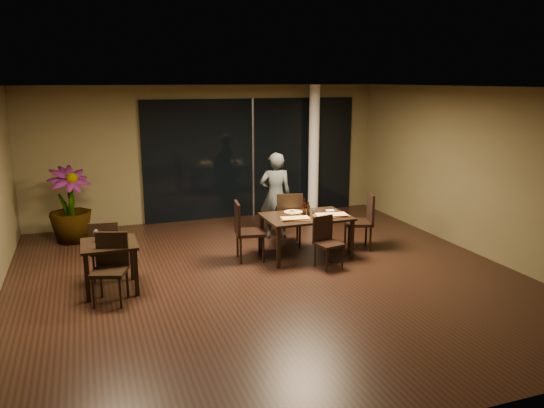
{
  "coord_description": "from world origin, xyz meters",
  "views": [
    {
      "loc": [
        -2.63,
        -7.59,
        3.12
      ],
      "look_at": [
        0.3,
        0.66,
        1.05
      ],
      "focal_mm": 35.0,
      "sensor_mm": 36.0,
      "label": 1
    }
  ],
  "objects_px": {
    "bottle_a": "(304,207)",
    "bottle_b": "(309,209)",
    "chair_main_far": "(289,216)",
    "side_table": "(109,251)",
    "chair_main_near": "(326,239)",
    "chair_main_left": "(245,228)",
    "diner": "(275,196)",
    "bottle_c": "(304,206)",
    "chair_side_near": "(111,264)",
    "main_table": "(306,220)",
    "chair_main_right": "(363,218)",
    "chair_side_far": "(105,247)",
    "potted_plant": "(70,205)"
  },
  "relations": [
    {
      "from": "potted_plant",
      "to": "diner",
      "type": "bearing_deg",
      "value": -15.82
    },
    {
      "from": "side_table",
      "to": "chair_side_near",
      "type": "relative_size",
      "value": 0.81
    },
    {
      "from": "diner",
      "to": "side_table",
      "type": "bearing_deg",
      "value": 39.98
    },
    {
      "from": "main_table",
      "to": "bottle_a",
      "type": "distance_m",
      "value": 0.23
    },
    {
      "from": "main_table",
      "to": "chair_side_far",
      "type": "relative_size",
      "value": 1.56
    },
    {
      "from": "bottle_c",
      "to": "bottle_b",
      "type": "bearing_deg",
      "value": -72.11
    },
    {
      "from": "chair_main_left",
      "to": "diner",
      "type": "xyz_separation_m",
      "value": [
        0.97,
        1.11,
        0.28
      ]
    },
    {
      "from": "chair_main_near",
      "to": "diner",
      "type": "bearing_deg",
      "value": 85.54
    },
    {
      "from": "chair_main_far",
      "to": "chair_side_near",
      "type": "height_order",
      "value": "chair_main_far"
    },
    {
      "from": "side_table",
      "to": "bottle_c",
      "type": "height_order",
      "value": "bottle_c"
    },
    {
      "from": "chair_main_left",
      "to": "diner",
      "type": "bearing_deg",
      "value": -33.12
    },
    {
      "from": "diner",
      "to": "bottle_b",
      "type": "relative_size",
      "value": 6.92
    },
    {
      "from": "main_table",
      "to": "chair_side_near",
      "type": "bearing_deg",
      "value": -165.21
    },
    {
      "from": "side_table",
      "to": "bottle_a",
      "type": "xyz_separation_m",
      "value": [
        3.37,
        0.52,
        0.28
      ]
    },
    {
      "from": "chair_main_near",
      "to": "bottle_a",
      "type": "relative_size",
      "value": 2.79
    },
    {
      "from": "chair_main_far",
      "to": "bottle_c",
      "type": "xyz_separation_m",
      "value": [
        0.08,
        -0.53,
        0.31
      ]
    },
    {
      "from": "chair_main_right",
      "to": "bottle_b",
      "type": "height_order",
      "value": "chair_main_right"
    },
    {
      "from": "chair_main_left",
      "to": "bottle_c",
      "type": "xyz_separation_m",
      "value": [
        1.11,
        -0.03,
        0.31
      ]
    },
    {
      "from": "chair_side_near",
      "to": "potted_plant",
      "type": "distance_m",
      "value": 3.3
    },
    {
      "from": "chair_main_near",
      "to": "bottle_c",
      "type": "height_order",
      "value": "bottle_c"
    },
    {
      "from": "chair_main_near",
      "to": "potted_plant",
      "type": "xyz_separation_m",
      "value": [
        -4.09,
        2.96,
        0.25
      ]
    },
    {
      "from": "potted_plant",
      "to": "main_table",
      "type": "bearing_deg",
      "value": -30.47
    },
    {
      "from": "chair_main_near",
      "to": "chair_main_left",
      "type": "bearing_deg",
      "value": 136.14
    },
    {
      "from": "chair_main_left",
      "to": "bottle_a",
      "type": "relative_size",
      "value": 3.38
    },
    {
      "from": "diner",
      "to": "main_table",
      "type": "bearing_deg",
      "value": 107.77
    },
    {
      "from": "side_table",
      "to": "chair_main_near",
      "type": "bearing_deg",
      "value": -1.88
    },
    {
      "from": "chair_main_near",
      "to": "chair_side_near",
      "type": "bearing_deg",
      "value": 172.89
    },
    {
      "from": "chair_main_left",
      "to": "bottle_b",
      "type": "height_order",
      "value": "chair_main_left"
    },
    {
      "from": "chair_main_right",
      "to": "chair_side_far",
      "type": "height_order",
      "value": "chair_main_right"
    },
    {
      "from": "chair_main_right",
      "to": "potted_plant",
      "type": "distance_m",
      "value": 5.65
    },
    {
      "from": "main_table",
      "to": "bottle_a",
      "type": "height_order",
      "value": "bottle_a"
    },
    {
      "from": "chair_main_far",
      "to": "bottle_b",
      "type": "relative_size",
      "value": 4.18
    },
    {
      "from": "chair_main_right",
      "to": "chair_main_far",
      "type": "bearing_deg",
      "value": -97.92
    },
    {
      "from": "chair_side_near",
      "to": "bottle_c",
      "type": "bearing_deg",
      "value": 35.33
    },
    {
      "from": "side_table",
      "to": "bottle_a",
      "type": "distance_m",
      "value": 3.42
    },
    {
      "from": "main_table",
      "to": "chair_main_left",
      "type": "relative_size",
      "value": 1.43
    },
    {
      "from": "chair_side_near",
      "to": "chair_side_far",
      "type": "bearing_deg",
      "value": 111.05
    },
    {
      "from": "chair_main_far",
      "to": "chair_main_left",
      "type": "bearing_deg",
      "value": 41.89
    },
    {
      "from": "main_table",
      "to": "chair_main_far",
      "type": "bearing_deg",
      "value": 96.58
    },
    {
      "from": "diner",
      "to": "bottle_a",
      "type": "relative_size",
      "value": 5.56
    },
    {
      "from": "side_table",
      "to": "chair_main_near",
      "type": "height_order",
      "value": "chair_main_near"
    },
    {
      "from": "bottle_a",
      "to": "chair_main_right",
      "type": "bearing_deg",
      "value": 1.18
    },
    {
      "from": "chair_main_far",
      "to": "chair_main_near",
      "type": "distance_m",
      "value": 1.28
    },
    {
      "from": "diner",
      "to": "bottle_a",
      "type": "distance_m",
      "value": 1.24
    },
    {
      "from": "side_table",
      "to": "chair_main_right",
      "type": "xyz_separation_m",
      "value": [
        4.58,
        0.54,
        -0.03
      ]
    },
    {
      "from": "diner",
      "to": "chair_side_far",
      "type": "bearing_deg",
      "value": 32.29
    },
    {
      "from": "bottle_a",
      "to": "bottle_b",
      "type": "distance_m",
      "value": 0.08
    },
    {
      "from": "bottle_b",
      "to": "chair_main_far",
      "type": "bearing_deg",
      "value": 100.21
    },
    {
      "from": "chair_side_near",
      "to": "bottle_b",
      "type": "xyz_separation_m",
      "value": [
        3.45,
        0.9,
        0.32
      ]
    },
    {
      "from": "bottle_a",
      "to": "bottle_b",
      "type": "height_order",
      "value": "bottle_a"
    }
  ]
}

